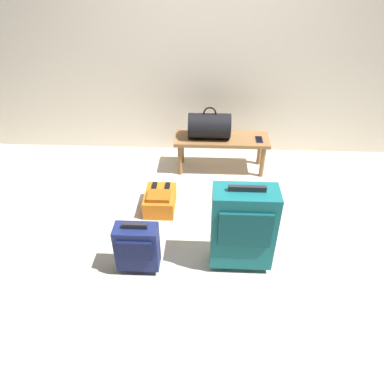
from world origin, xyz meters
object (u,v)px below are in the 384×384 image
Objects in this scene: bench at (222,142)px; suitcase_small_navy at (137,247)px; duffel_bag_black at (209,126)px; suitcase_upright_teal at (243,227)px; cell_phone at (259,139)px; backpack_orange at (160,200)px.

bench is 1.66m from suitcase_small_navy.
duffel_bag_black is 0.59× the size of suitcase_upright_teal.
cell_phone is 1.41m from suitcase_upright_teal.
duffel_bag_black is 1.16× the size of backpack_orange.
bench is 0.98m from backpack_orange.
duffel_bag_black is 1.63m from suitcase_small_navy.
suitcase_small_navy is at bearing -172.79° from suitcase_upright_teal.
backpack_orange is at bearing -144.06° from cell_phone.
bench is 0.23m from duffel_bag_black.
suitcase_small_navy is (-0.52, -1.52, -0.28)m from duffel_bag_black.
cell_phone is 0.31× the size of suitcase_small_navy.
bench is at bearing 94.92° from suitcase_upright_teal.
suitcase_small_navy is (-0.66, -1.52, -0.09)m from bench.
duffel_bag_black reaches higher than bench.
suitcase_small_navy is (-0.78, -0.10, -0.14)m from suitcase_upright_teal.
suitcase_upright_teal is (-0.27, -1.38, -0.01)m from cell_phone.
cell_phone reaches higher than backpack_orange.
backpack_orange is at bearing -128.20° from bench.
duffel_bag_black is at bearing 180.00° from bench.
duffel_bag_black is 0.54m from cell_phone.
suitcase_small_navy reaches higher than bench.
bench is at bearing 174.57° from cell_phone.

